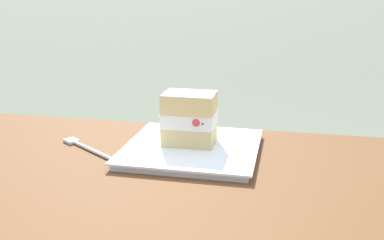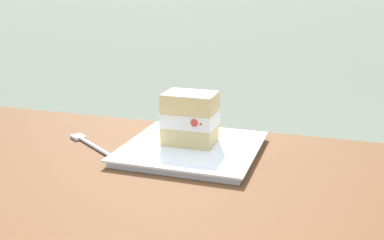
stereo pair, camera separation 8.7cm
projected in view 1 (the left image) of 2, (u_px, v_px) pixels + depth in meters
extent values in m
cube|color=brown|center=(210.00, 223.00, 0.67)|extent=(1.47, 0.82, 0.04)
cube|color=white|center=(192.00, 150.00, 0.89)|extent=(0.25, 0.25, 0.01)
cube|color=white|center=(192.00, 146.00, 0.89)|extent=(0.26, 0.26, 0.00)
cube|color=#E0C17A|center=(189.00, 134.00, 0.89)|extent=(0.10, 0.07, 0.04)
cube|color=white|center=(189.00, 119.00, 0.88)|extent=(0.10, 0.07, 0.03)
sphere|color=red|center=(196.00, 122.00, 0.85)|extent=(0.02, 0.02, 0.02)
sphere|color=red|center=(203.00, 123.00, 0.85)|extent=(0.01, 0.01, 0.01)
sphere|color=red|center=(191.00, 115.00, 0.92)|extent=(0.02, 0.02, 0.02)
cube|color=#E0C17A|center=(189.00, 103.00, 0.88)|extent=(0.10, 0.07, 0.04)
cube|color=white|center=(189.00, 93.00, 0.87)|extent=(0.10, 0.07, 0.00)
cylinder|color=silver|center=(93.00, 151.00, 0.89)|extent=(0.12, 0.08, 0.01)
cube|color=silver|center=(71.00, 141.00, 0.95)|extent=(0.04, 0.04, 0.01)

